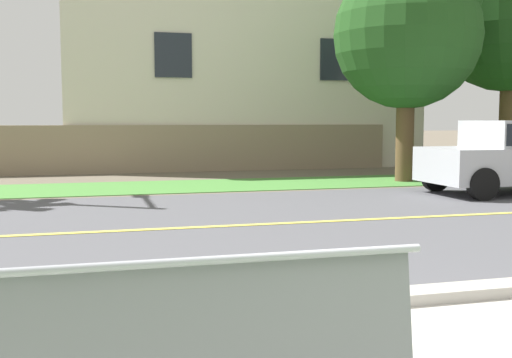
{
  "coord_description": "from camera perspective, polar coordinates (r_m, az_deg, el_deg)",
  "views": [
    {
      "loc": [
        -1.86,
        -2.32,
        1.56
      ],
      "look_at": [
        -0.31,
        3.33,
        1.0
      ],
      "focal_mm": 43.88,
      "sensor_mm": 36.0,
      "label": 1
    }
  ],
  "objects": [
    {
      "name": "far_verge_grass",
      "position": [
        14.65,
        -8.0,
        -0.69
      ],
      "size": [
        48.0,
        2.8,
        0.02
      ],
      "primitive_type": "cube",
      "color": "#478438",
      "rests_on": "ground_plane"
    },
    {
      "name": "curb_edge",
      "position": [
        5.24,
        6.19,
        -11.24
      ],
      "size": [
        44.0,
        0.3,
        0.11
      ],
      "primitive_type": "cube",
      "color": "#ADA89E",
      "rests_on": "ground_plane"
    },
    {
      "name": "ground_plane",
      "position": [
        10.6,
        -5.11,
        -3.04
      ],
      "size": [
        140.0,
        140.0,
        0.0
      ],
      "primitive_type": "plane",
      "color": "#665B4C"
    },
    {
      "name": "shade_tree_left",
      "position": [
        16.31,
        14.11,
        13.53
      ],
      "size": [
        3.64,
        3.64,
        6.01
      ],
      "color": "brown",
      "rests_on": "ground_plane"
    },
    {
      "name": "house_across_street",
      "position": [
        22.53,
        -2.07,
        10.32
      ],
      "size": [
        12.42,
        6.91,
        6.87
      ],
      "color": "beige",
      "rests_on": "ground_plane"
    },
    {
      "name": "road_centre_line",
      "position": [
        9.14,
        -3.43,
        -4.32
      ],
      "size": [
        48.0,
        0.14,
        0.01
      ],
      "primitive_type": "cube",
      "color": "#E0CC4C",
      "rests_on": "ground_plane"
    },
    {
      "name": "garden_wall",
      "position": [
        18.88,
        -6.72,
        2.79
      ],
      "size": [
        13.0,
        0.36,
        1.4
      ],
      "primitive_type": "cube",
      "color": "gray",
      "rests_on": "ground_plane"
    },
    {
      "name": "street_asphalt",
      "position": [
        9.14,
        -3.43,
        -4.36
      ],
      "size": [
        52.0,
        8.0,
        0.01
      ],
      "primitive_type": "cube",
      "color": "#515156",
      "rests_on": "ground_plane"
    }
  ]
}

